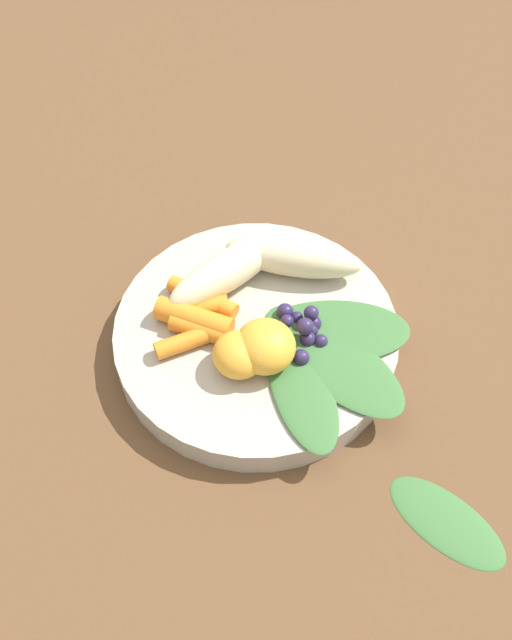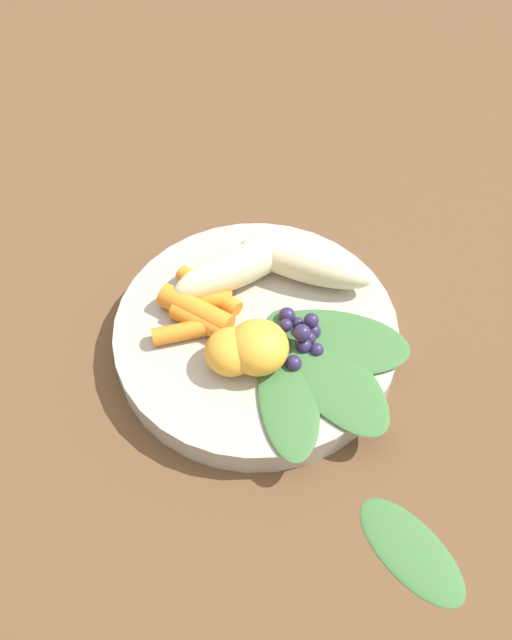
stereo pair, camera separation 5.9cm
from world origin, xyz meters
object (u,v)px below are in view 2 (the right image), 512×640
at_px(bowl, 256,336).
at_px(banana_peeled_right, 305,262).
at_px(orange_segment_near, 258,347).
at_px(banana_peeled_left, 237,267).
at_px(kale_leaf_stray, 412,550).

distance_m(bowl, banana_peeled_right, 0.07).
xyz_separation_m(bowl, orange_segment_near, (0.01, 0.03, 0.03)).
bearing_deg(bowl, banana_peeled_left, -102.27).
relative_size(banana_peeled_right, orange_segment_near, 2.41).
height_order(bowl, banana_peeled_left, banana_peeled_left).
relative_size(banana_peeled_right, kale_leaf_stray, 1.23).
height_order(bowl, kale_leaf_stray, bowl).
bearing_deg(banana_peeled_right, orange_segment_near, 86.19).
bearing_deg(kale_leaf_stray, banana_peeled_left, 170.53).
bearing_deg(banana_peeled_right, banana_peeled_left, 26.08).
distance_m(banana_peeled_right, orange_segment_near, 0.10).
bearing_deg(orange_segment_near, bowl, -117.38).
relative_size(banana_peeled_left, banana_peeled_right, 1.00).
bearing_deg(bowl, banana_peeled_right, -156.76).
xyz_separation_m(orange_segment_near, kale_leaf_stray, (-0.02, 0.18, -0.04)).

